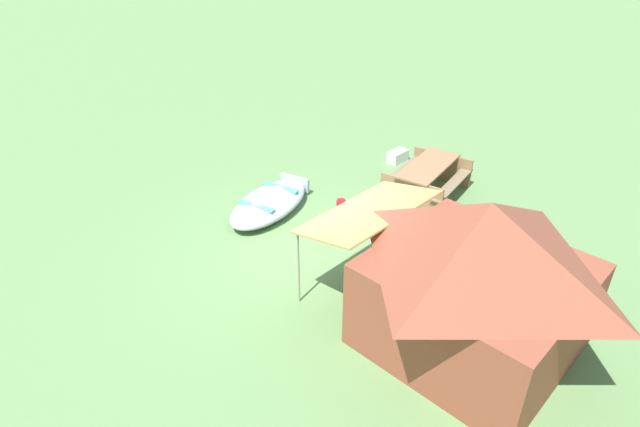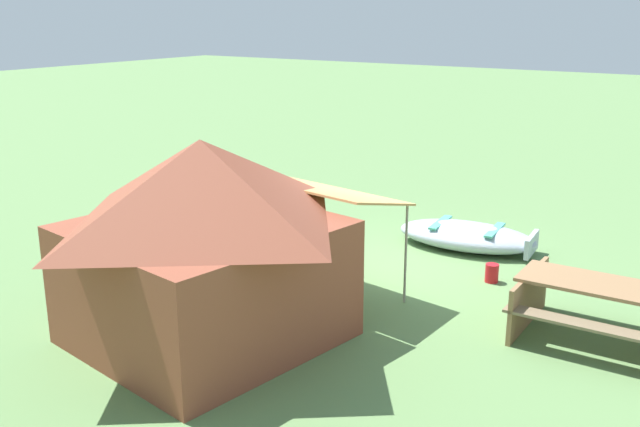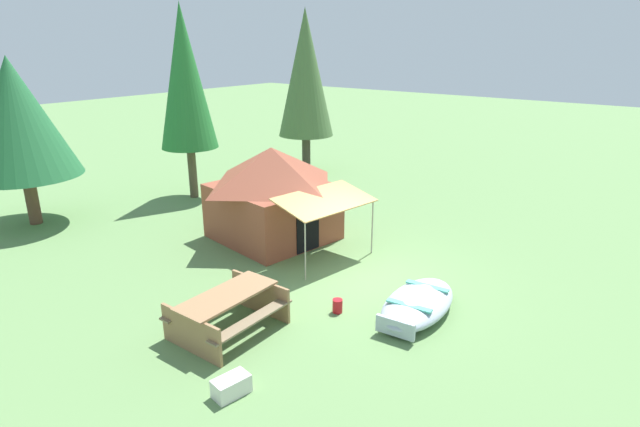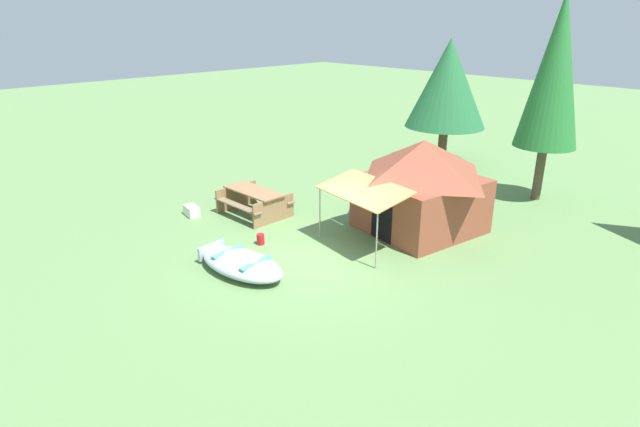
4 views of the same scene
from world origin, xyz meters
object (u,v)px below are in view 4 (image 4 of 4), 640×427
object	(u,v)px
pine_tree_back_left	(555,72)
picnic_table	(254,199)
beached_rowboat	(241,263)
canvas_cabin_tent	(422,184)
cooler_box	(192,211)
pine_tree_back_right	(448,84)
fuel_can	(261,239)

from	to	relation	value
pine_tree_back_left	picnic_table	bearing A→B (deg)	-125.41
beached_rowboat	canvas_cabin_tent	xyz separation A→B (m)	(1.36, 5.16, 1.10)
cooler_box	pine_tree_back_right	world-z (taller)	pine_tree_back_right
picnic_table	beached_rowboat	bearing A→B (deg)	-42.51
canvas_cabin_tent	pine_tree_back_left	bearing A→B (deg)	76.30
beached_rowboat	canvas_cabin_tent	world-z (taller)	canvas_cabin_tent
beached_rowboat	fuel_can	xyz separation A→B (m)	(-0.94, 1.31, -0.09)
fuel_can	pine_tree_back_right	bearing A→B (deg)	96.66
cooler_box	pine_tree_back_right	bearing A→B (deg)	79.87
fuel_can	pine_tree_back_left	xyz separation A→B (m)	(3.48, 8.71, 3.92)
canvas_cabin_tent	cooler_box	size ratio (longest dim) A/B	8.05
cooler_box	pine_tree_back_left	bearing A→B (deg)	53.53
pine_tree_back_right	pine_tree_back_left	bearing A→B (deg)	-19.13
picnic_table	cooler_box	bearing A→B (deg)	-131.66
picnic_table	pine_tree_back_right	xyz separation A→B (m)	(0.62, 9.11, 2.66)
pine_tree_back_left	pine_tree_back_right	size ratio (longest dim) A/B	1.32
beached_rowboat	pine_tree_back_right	size ratio (longest dim) A/B	0.52
beached_rowboat	pine_tree_back_left	bearing A→B (deg)	75.75
picnic_table	fuel_can	world-z (taller)	picnic_table
beached_rowboat	pine_tree_back_right	world-z (taller)	pine_tree_back_right
beached_rowboat	fuel_can	bearing A→B (deg)	125.61
picnic_table	pine_tree_back_left	bearing A→B (deg)	54.59
picnic_table	pine_tree_back_right	bearing A→B (deg)	86.08
pine_tree_back_left	pine_tree_back_right	bearing A→B (deg)	160.87
cooler_box	fuel_can	world-z (taller)	cooler_box
fuel_can	pine_tree_back_right	distance (m)	10.83
picnic_table	pine_tree_back_left	size ratio (longest dim) A/B	0.31
picnic_table	pine_tree_back_right	size ratio (longest dim) A/B	0.41
pine_tree_back_right	cooler_box	bearing A→B (deg)	-100.13
beached_rowboat	cooler_box	size ratio (longest dim) A/B	4.39
canvas_cabin_tent	picnic_table	world-z (taller)	canvas_cabin_tent
fuel_can	canvas_cabin_tent	bearing A→B (deg)	59.12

